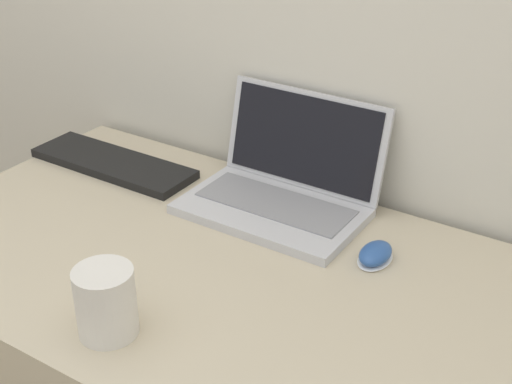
% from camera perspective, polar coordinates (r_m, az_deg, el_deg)
% --- Properties ---
extents(laptop, '(0.38, 0.28, 0.23)m').
position_cam_1_polar(laptop, '(1.52, 2.19, 0.57)').
color(laptop, silver).
rests_on(laptop, desk).
extents(drink_cup, '(0.10, 0.10, 0.12)m').
position_cam_1_polar(drink_cup, '(1.18, -11.93, -8.54)').
color(drink_cup, silver).
rests_on(drink_cup, desk).
extents(computer_mouse, '(0.06, 0.09, 0.03)m').
position_cam_1_polar(computer_mouse, '(1.37, 9.53, -4.94)').
color(computer_mouse, white).
rests_on(computer_mouse, desk).
extents(external_keyboard, '(0.42, 0.13, 0.02)m').
position_cam_1_polar(external_keyboard, '(1.74, -11.37, 2.26)').
color(external_keyboard, black).
rests_on(external_keyboard, desk).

